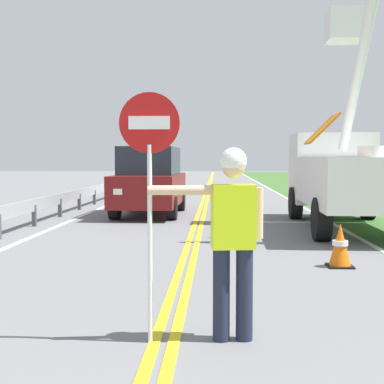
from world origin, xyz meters
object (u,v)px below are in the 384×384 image
Objects in this scene: utility_bucket_truck at (345,171)px; oncoming_suv_nearest at (150,181)px; stop_sign_paddle at (150,160)px; traffic_cone_lead at (340,246)px; flagger_worker at (232,231)px.

utility_bucket_truck is 6.01m from oncoming_suv_nearest.
stop_sign_paddle is 0.50× the size of oncoming_suv_nearest.
utility_bucket_truck is at bearing -26.98° from oncoming_suv_nearest.
stop_sign_paddle is 4.72m from traffic_cone_lead.
stop_sign_paddle is at bearing -173.00° from flagger_worker.
utility_bucket_truck reaches higher than traffic_cone_lead.
stop_sign_paddle is 11.83m from oncoming_suv_nearest.
traffic_cone_lead is at bearing 63.07° from flagger_worker.
utility_bucket_truck is 5.58m from traffic_cone_lead.
utility_bucket_truck is (3.90, 9.01, -0.29)m from stop_sign_paddle.
stop_sign_paddle is at bearing -82.99° from oncoming_suv_nearest.
flagger_worker is 0.39× the size of oncoming_suv_nearest.
flagger_worker is 1.02m from stop_sign_paddle.
traffic_cone_lead is (-1.31, -5.31, -1.08)m from utility_bucket_truck.
oncoming_suv_nearest is (-5.35, 2.72, -0.36)m from utility_bucket_truck.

